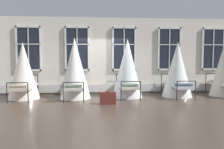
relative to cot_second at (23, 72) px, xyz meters
name	(u,v)px	position (x,y,z in m)	size (l,w,h in m)	color
ground	(102,98)	(3.14, -0.25, -1.09)	(29.12, 29.12, 0.00)	#4C3D33
back_wall_with_windows	(101,56)	(3.14, 1.14, 0.62)	(15.56, 0.10, 3.42)	beige
window_bank	(101,69)	(3.14, 1.02, 0.05)	(11.62, 0.10, 2.93)	black
cot_second	(23,72)	(0.00, 0.00, 0.00)	(1.26, 1.94, 2.24)	black
cot_third	(75,69)	(2.04, -0.09, 0.09)	(1.26, 1.93, 2.42)	black
cot_fourth	(127,69)	(4.19, 0.00, 0.08)	(1.26, 1.94, 2.41)	black
cot_fifth	(177,70)	(6.29, -0.08, 0.03)	(1.26, 1.94, 2.30)	black
suitcase_dark	(108,98)	(3.26, -1.46, -0.86)	(0.57, 0.25, 0.47)	#5B231E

